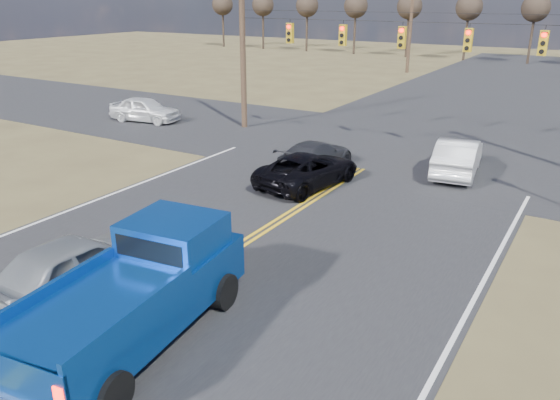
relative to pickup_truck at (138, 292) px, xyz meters
The scene contains 12 objects.
ground 1.40m from the pickup_truck, behind, with size 160.00×160.00×0.00m, color brown.
road_main 10.18m from the pickup_truck, 94.74° to the left, with size 14.00×120.00×0.02m, color #28282B.
road_cross 18.14m from the pickup_truck, 92.65° to the left, with size 120.00×12.00×0.02m, color #28282B.
signal_gantry 18.31m from the pickup_truck, 91.07° to the left, with size 19.60×4.83×10.00m.
utility_poles 17.59m from the pickup_truck, 92.80° to the left, with size 19.60×58.32×10.00m.
treeline 27.45m from the pickup_truck, 91.77° to the left, with size 87.00×117.80×7.40m.
pickup_truck is the anchor object (origin of this frame).
silver_suv 2.77m from the pickup_truck, 169.31° to the left, with size 1.88×4.68×1.59m, color #9DA0A4.
black_suv 11.12m from the pickup_truck, 99.29° to the left, with size 2.21×4.80×1.33m, color black.
white_car_queue 15.85m from the pickup_truck, 79.58° to the left, with size 1.63×4.68×1.54m, color silver.
dgrey_car_queue 13.38m from the pickup_truck, 101.24° to the left, with size 1.72×4.23×1.23m, color #37373C.
cross_car_west 22.69m from the pickup_truck, 134.22° to the left, with size 4.31×1.73×1.47m, color white.
Camera 1 is at (8.83, -7.32, 7.12)m, focal length 35.00 mm.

